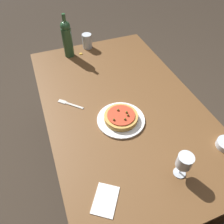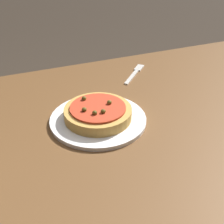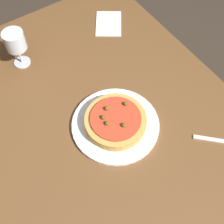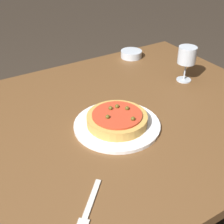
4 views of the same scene
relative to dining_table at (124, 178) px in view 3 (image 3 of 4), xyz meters
The scene contains 6 objects.
ground_plane 0.65m from the dining_table, ahead, with size 14.00×14.00×0.00m, color #382D23.
dining_table is the anchor object (origin of this frame).
dinner_plate 0.17m from the dining_table, 156.93° to the left, with size 0.28×0.28×0.01m.
pizza 0.18m from the dining_table, 156.96° to the left, with size 0.20×0.20×0.05m.
wine_glass 0.59m from the dining_table, behind, with size 0.07×0.07×0.15m.
paper_napkin 0.63m from the dining_table, 151.15° to the left, with size 0.18×0.17×0.00m.
Camera 3 is at (0.27, -0.23, 1.60)m, focal length 50.00 mm.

